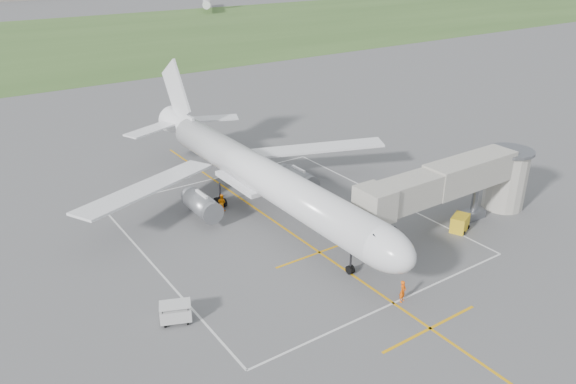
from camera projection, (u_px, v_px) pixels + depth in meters
ground at (264, 214)px, 61.14m from camera, size 700.00×700.00×0.00m
grass_strip at (19, 46)px, 158.92m from camera, size 700.00×120.00×0.02m
apron_markings at (294, 235)px, 56.76m from camera, size 28.20×60.00×0.01m
airliner at (259, 175)px, 59.91m from camera, size 38.93×46.75×13.52m
jet_bridge at (464, 182)px, 57.17m from camera, size 23.40×5.00×7.20m
gpu_unit at (460, 223)px, 57.37m from camera, size 2.61×2.24×1.66m
baggage_cart at (176, 313)px, 43.50m from camera, size 2.77×2.26×1.67m
ramp_worker_nose at (403, 291)px, 45.96m from camera, size 0.83×0.69×1.95m
ramp_worker_wing at (222, 202)px, 61.62m from camera, size 1.07×1.16×1.92m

